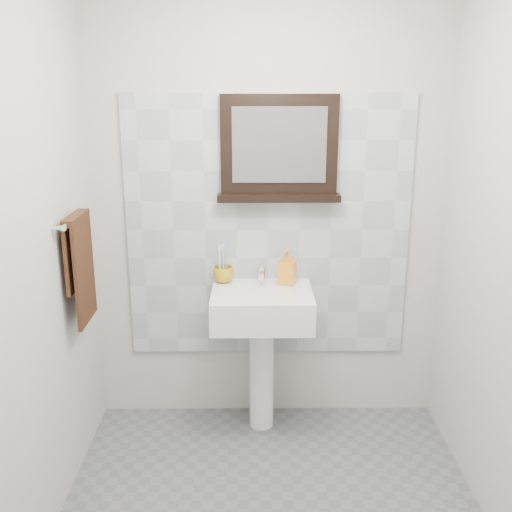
{
  "coord_description": "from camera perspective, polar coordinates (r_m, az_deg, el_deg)",
  "views": [
    {
      "loc": [
        -0.09,
        -2.21,
        1.96
      ],
      "look_at": [
        -0.07,
        0.55,
        1.15
      ],
      "focal_mm": 42.0,
      "sensor_mm": 36.0,
      "label": 1
    }
  ],
  "objects": [
    {
      "name": "towel_bar",
      "position": [
        3.03,
        -16.87,
        3.42
      ],
      "size": [
        0.07,
        0.4,
        0.03
      ],
      "color": "silver",
      "rests_on": "left_wall"
    },
    {
      "name": "splashback",
      "position": [
        3.4,
        1.15,
        2.54
      ],
      "size": [
        1.6,
        0.02,
        1.5
      ],
      "primitive_type": "cube",
      "color": "#AEB7BC",
      "rests_on": "back_wall"
    },
    {
      "name": "framed_mirror",
      "position": [
        3.3,
        2.21,
        9.97
      ],
      "size": [
        0.67,
        0.11,
        0.57
      ],
      "color": "black",
      "rests_on": "back_wall"
    },
    {
      "name": "pedestal_sink",
      "position": [
        3.34,
        0.56,
        -6.26
      ],
      "size": [
        0.55,
        0.44,
        0.96
      ],
      "color": "white",
      "rests_on": "ground"
    },
    {
      "name": "left_wall",
      "position": [
        2.49,
        -21.76,
        -1.38
      ],
      "size": [
        0.01,
        2.2,
        2.5
      ],
      "primitive_type": "cube",
      "color": "beige",
      "rests_on": "ground"
    },
    {
      "name": "toothbrush_cup",
      "position": [
        3.4,
        -3.14,
        -1.77
      ],
      "size": [
        0.13,
        0.13,
        0.09
      ],
      "primitive_type": "imported",
      "rotation": [
        0.0,
        0.0,
        -0.13
      ],
      "color": "#BC9316",
      "rests_on": "pedestal_sink"
    },
    {
      "name": "back_wall",
      "position": [
        3.39,
        1.15,
        4.23
      ],
      "size": [
        2.0,
        0.01,
        2.5
      ],
      "primitive_type": "cube",
      "color": "beige",
      "rests_on": "ground"
    },
    {
      "name": "soap_dispenser",
      "position": [
        3.35,
        2.98,
        -1.02
      ],
      "size": [
        0.12,
        0.12,
        0.2
      ],
      "primitive_type": "imported",
      "rotation": [
        0.0,
        0.0,
        -0.32
      ],
      "color": "orange",
      "rests_on": "pedestal_sink"
    },
    {
      "name": "toothbrushes",
      "position": [
        3.37,
        -3.17,
        -0.53
      ],
      "size": [
        0.05,
        0.04,
        0.21
      ],
      "color": "white",
      "rests_on": "toothbrush_cup"
    },
    {
      "name": "front_wall",
      "position": [
        1.32,
        3.81,
        -16.08
      ],
      "size": [
        2.0,
        0.01,
        2.5
      ],
      "primitive_type": "cube",
      "color": "beige",
      "rests_on": "ground"
    },
    {
      "name": "hand_towel",
      "position": [
        3.08,
        -16.42,
        -0.39
      ],
      "size": [
        0.06,
        0.3,
        0.55
      ],
      "color": "black",
      "rests_on": "towel_bar"
    }
  ]
}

